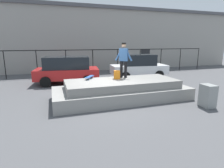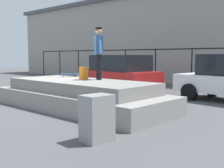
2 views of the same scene
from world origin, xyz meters
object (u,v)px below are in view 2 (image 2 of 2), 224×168
Objects in this scene: skateboard at (71,74)px; car_red_hatchback_near at (120,72)px; utility_box at (97,118)px; skateboarder at (99,50)px; backpack at (84,73)px.

car_red_hatchback_near is (-0.75, 3.67, -0.09)m from skateboard.
utility_box is (5.12, -6.56, -0.45)m from car_red_hatchback_near.
skateboarder reaches higher than skateboard.
skateboard is at bearing 151.01° from utility_box.
skateboard is (-1.68, 0.18, -0.88)m from skateboarder.
backpack is at bearing -20.26° from skateboard.
skateboarder is 4.08m from utility_box.
skateboard reaches higher than utility_box.
skateboarder is at bearing -57.66° from car_red_hatchback_near.
utility_box is at bearing -52.01° from car_red_hatchback_near.
skateboarder reaches higher than utility_box.
car_red_hatchback_near is (-1.99, 4.12, -0.20)m from backpack.
skateboarder is 1.82× the size of utility_box.
backpack is 0.44× the size of utility_box.
backpack is 4.02m from utility_box.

